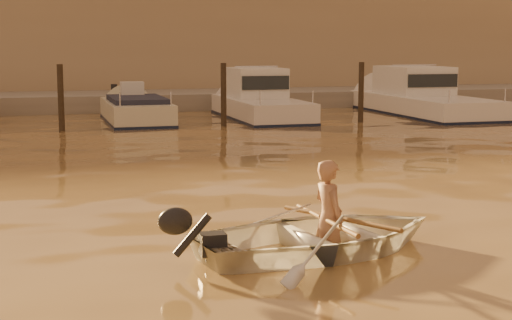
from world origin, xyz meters
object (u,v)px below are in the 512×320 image
object	(u,v)px
moored_boat_3	(136,115)
moored_boat_4	(261,101)
moored_boat_5	(423,97)
person	(329,218)
waterfront_building	(53,48)
dinghy	(322,236)

from	to	relation	value
moored_boat_3	moored_boat_4	size ratio (longest dim) A/B	0.84
moored_boat_3	moored_boat_4	distance (m)	4.38
moored_boat_5	person	bearing A→B (deg)	-121.14
person	moored_boat_4	world-z (taller)	moored_boat_4
person	moored_boat_5	xyz separation A→B (m)	(10.45, 17.29, 0.19)
person	waterfront_building	world-z (taller)	waterfront_building
dinghy	waterfront_building	xyz separation A→B (m)	(-2.40, 28.31, 2.18)
moored_boat_3	moored_boat_5	size ratio (longest dim) A/B	0.66
dinghy	moored_boat_3	distance (m)	17.31
dinghy	waterfront_building	distance (m)	28.50
person	moored_boat_3	bearing A→B (deg)	-9.04
moored_boat_4	dinghy	bearing A→B (deg)	-103.87
moored_boat_4	waterfront_building	world-z (taller)	waterfront_building
moored_boat_5	waterfront_building	bearing A→B (deg)	139.65
moored_boat_3	moored_boat_5	distance (m)	10.64
dinghy	person	distance (m)	0.24
moored_boat_3	waterfront_building	xyz separation A→B (m)	(-2.31, 11.00, 2.17)
moored_boat_5	waterfront_building	world-z (taller)	waterfront_building
dinghy	person	xyz separation A→B (m)	(0.10, 0.02, 0.22)
person	waterfront_building	bearing A→B (deg)	-4.60
moored_boat_4	moored_boat_5	distance (m)	6.27
moored_boat_3	waterfront_building	distance (m)	11.45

